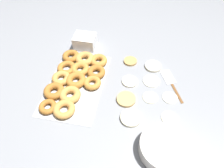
# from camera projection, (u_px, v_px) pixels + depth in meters

# --- Properties ---
(ground_plane) EXTENTS (3.00, 3.00, 0.00)m
(ground_plane) POSITION_uv_depth(u_px,v_px,m) (126.00, 90.00, 1.09)
(ground_plane) COLOR gray
(pancake_0) EXTENTS (0.08, 0.08, 0.01)m
(pancake_0) POSITION_uv_depth(u_px,v_px,m) (150.00, 97.00, 1.06)
(pancake_0) COLOR beige
(pancake_0) RESTS_ON ground_plane
(pancake_1) EXTENTS (0.09, 0.09, 0.01)m
(pancake_1) POSITION_uv_depth(u_px,v_px,m) (130.00, 81.00, 1.13)
(pancake_1) COLOR beige
(pancake_1) RESTS_ON ground_plane
(pancake_2) EXTENTS (0.08, 0.08, 0.01)m
(pancake_2) POSITION_uv_depth(u_px,v_px,m) (130.00, 61.00, 1.23)
(pancake_2) COLOR tan
(pancake_2) RESTS_ON ground_plane
(pancake_3) EXTENTS (0.10, 0.10, 0.01)m
(pancake_3) POSITION_uv_depth(u_px,v_px,m) (153.00, 66.00, 1.21)
(pancake_3) COLOR beige
(pancake_3) RESTS_ON ground_plane
(pancake_4) EXTENTS (0.10, 0.10, 0.02)m
(pancake_4) POSITION_uv_depth(u_px,v_px,m) (131.00, 118.00, 0.97)
(pancake_4) COLOR beige
(pancake_4) RESTS_ON ground_plane
(pancake_5) EXTENTS (0.08, 0.08, 0.01)m
(pancake_5) POSITION_uv_depth(u_px,v_px,m) (170.00, 118.00, 0.98)
(pancake_5) COLOR beige
(pancake_5) RESTS_ON ground_plane
(pancake_6) EXTENTS (0.08, 0.08, 0.01)m
(pancake_6) POSITION_uv_depth(u_px,v_px,m) (170.00, 97.00, 1.06)
(pancake_6) COLOR silver
(pancake_6) RESTS_ON ground_plane
(pancake_7) EXTENTS (0.10, 0.10, 0.01)m
(pancake_7) POSITION_uv_depth(u_px,v_px,m) (151.00, 81.00, 1.13)
(pancake_7) COLOR silver
(pancake_7) RESTS_ON ground_plane
(pancake_8) EXTENTS (0.10, 0.10, 0.01)m
(pancake_8) POSITION_uv_depth(u_px,v_px,m) (126.00, 99.00, 1.05)
(pancake_8) COLOR tan
(pancake_8) RESTS_ON ground_plane
(donut_tray) EXTENTS (0.50, 0.30, 0.04)m
(donut_tray) POSITION_uv_depth(u_px,v_px,m) (75.00, 78.00, 1.13)
(donut_tray) COLOR silver
(donut_tray) RESTS_ON ground_plane
(batter_bowl) EXTENTS (0.21, 0.21, 0.07)m
(batter_bowl) POSITION_uv_depth(u_px,v_px,m) (164.00, 148.00, 0.85)
(batter_bowl) COLOR silver
(batter_bowl) RESTS_ON ground_plane
(container_stack) EXTENTS (0.11, 0.14, 0.08)m
(container_stack) POSITION_uv_depth(u_px,v_px,m) (85.00, 41.00, 1.31)
(container_stack) COLOR white
(container_stack) RESTS_ON ground_plane
(spatula) EXTENTS (0.24, 0.13, 0.01)m
(spatula) POSITION_uv_depth(u_px,v_px,m) (170.00, 80.00, 1.14)
(spatula) COLOR brown
(spatula) RESTS_ON ground_plane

